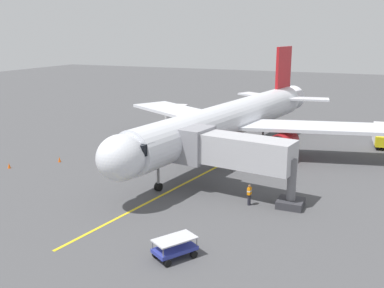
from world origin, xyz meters
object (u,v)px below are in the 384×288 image
(baggage_cart_near_nose, at_px, (175,248))
(box_truck_portside, at_px, (383,135))
(box_truck_rear_apron, at_px, (177,114))
(safety_cone_nose_right, at_px, (9,166))
(ground_crew_marshaller, at_px, (249,194))
(airplane, at_px, (232,120))
(safety_cone_nose_left, at_px, (59,159))
(jet_bridge, at_px, (228,151))

(baggage_cart_near_nose, bearing_deg, box_truck_portside, -108.18)
(box_truck_rear_apron, distance_m, safety_cone_nose_right, 28.09)
(safety_cone_nose_right, bearing_deg, box_truck_portside, -144.82)
(ground_crew_marshaller, bearing_deg, box_truck_portside, -111.30)
(ground_crew_marshaller, bearing_deg, baggage_cart_near_nose, 79.87)
(ground_crew_marshaller, bearing_deg, airplane, -66.34)
(baggage_cart_near_nose, height_order, box_truck_portside, box_truck_portside)
(baggage_cart_near_nose, height_order, safety_cone_nose_left, baggage_cart_near_nose)
(ground_crew_marshaller, xyz_separation_m, box_truck_portside, (-9.51, -24.40, 0.50))
(airplane, distance_m, ground_crew_marshaller, 15.33)
(box_truck_rear_apron, height_order, safety_cone_nose_right, box_truck_rear_apron)
(box_truck_portside, bearing_deg, box_truck_rear_apron, -6.15)
(ground_crew_marshaller, bearing_deg, safety_cone_nose_left, -9.99)
(airplane, height_order, box_truck_rear_apron, airplane)
(jet_bridge, relative_size, safety_cone_nose_right, 20.95)
(box_truck_portside, distance_m, safety_cone_nose_left, 37.50)
(jet_bridge, bearing_deg, safety_cone_nose_left, -6.11)
(baggage_cart_near_nose, distance_m, safety_cone_nose_right, 25.34)
(ground_crew_marshaller, distance_m, box_truck_portside, 26.19)
(baggage_cart_near_nose, relative_size, box_truck_rear_apron, 0.63)
(ground_crew_marshaller, height_order, safety_cone_nose_right, ground_crew_marshaller)
(box_truck_rear_apron, bearing_deg, safety_cone_nose_right, 77.88)
(box_truck_portside, height_order, box_truck_rear_apron, same)
(jet_bridge, bearing_deg, box_truck_portside, -117.89)
(airplane, bearing_deg, box_truck_rear_apron, -46.30)
(baggage_cart_near_nose, xyz_separation_m, safety_cone_nose_left, (20.05, -13.86, -0.38))
(box_truck_portside, xyz_separation_m, safety_cone_nose_left, (31.35, 20.55, -1.11))
(ground_crew_marshaller, xyz_separation_m, box_truck_rear_apron, (19.15, -27.48, 0.50))
(box_truck_portside, xyz_separation_m, box_truck_rear_apron, (28.66, -3.09, 0.00))
(jet_bridge, xyz_separation_m, safety_cone_nose_right, (22.58, 1.73, -3.49))
(safety_cone_nose_left, relative_size, safety_cone_nose_right, 1.00)
(jet_bridge, relative_size, safety_cone_nose_left, 20.95)
(box_truck_portside, distance_m, safety_cone_nose_right, 42.29)
(box_truck_rear_apron, bearing_deg, airplane, 133.70)
(jet_bridge, height_order, ground_crew_marshaller, jet_bridge)
(airplane, height_order, baggage_cart_near_nose, airplane)
(airplane, height_order, box_truck_portside, airplane)
(ground_crew_marshaller, relative_size, baggage_cart_near_nose, 0.58)
(safety_cone_nose_left, bearing_deg, ground_crew_marshaller, 170.01)
(airplane, relative_size, ground_crew_marshaller, 23.54)
(jet_bridge, height_order, box_truck_rear_apron, jet_bridge)
(safety_cone_nose_left, xyz_separation_m, safety_cone_nose_right, (3.21, 3.80, 0.00))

